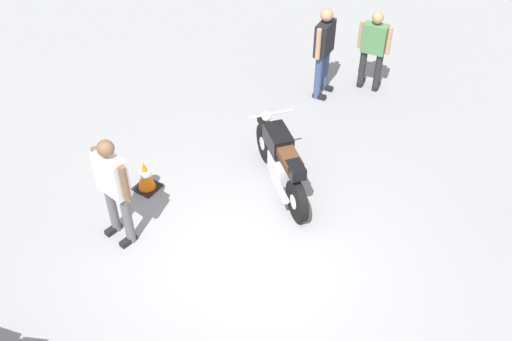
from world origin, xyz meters
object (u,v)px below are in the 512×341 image
Objects in this scene: person_in_white_shirt at (113,184)px; person_in_green_shirt at (373,47)px; traffic_cone at (145,176)px; motorcycle_black_cruiser at (281,161)px; person_in_black_shirt at (324,47)px.

person_in_white_shirt is 1.08× the size of person_in_green_shirt.
person_in_white_shirt reaches higher than person_in_green_shirt.
person_in_green_shirt reaches higher than traffic_cone.
person_in_white_shirt is (2.14, -1.34, 0.47)m from motorcycle_black_cruiser.
motorcycle_black_cruiser is 0.99× the size of person_in_white_shirt.
motorcycle_black_cruiser is 3.42m from person_in_green_shirt.
person_in_green_shirt is (-0.68, 0.69, -0.11)m from person_in_black_shirt.
person_in_black_shirt reaches higher than person_in_green_shirt.
motorcycle_black_cruiser is 1.07× the size of person_in_green_shirt.
person_in_black_shirt reaches higher than traffic_cone.
person_in_green_shirt is (-5.53, 1.29, -0.10)m from person_in_white_shirt.
person_in_white_shirt is 5.68m from person_in_green_shirt.
person_in_green_shirt is at bearing 159.94° from traffic_cone.
traffic_cone is (4.59, -1.68, -0.64)m from person_in_green_shirt.
motorcycle_black_cruiser is 3.21× the size of traffic_cone.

